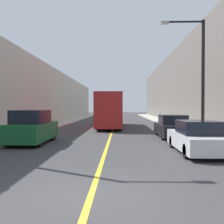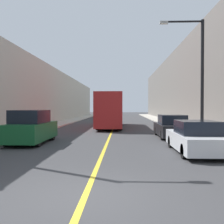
# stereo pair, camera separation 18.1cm
# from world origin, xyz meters

# --- Properties ---
(ground_plane) EXTENTS (200.00, 200.00, 0.00)m
(ground_plane) POSITION_xyz_m (0.00, 0.00, 0.00)
(ground_plane) COLOR #38383A
(sidewalk_left) EXTENTS (2.51, 72.00, 0.13)m
(sidewalk_left) POSITION_xyz_m (-6.78, 30.00, 0.06)
(sidewalk_left) COLOR #B2AA9E
(sidewalk_left) RESTS_ON ground
(sidewalk_right) EXTENTS (2.51, 72.00, 0.13)m
(sidewalk_right) POSITION_xyz_m (6.78, 30.00, 0.06)
(sidewalk_right) COLOR #B2AA9E
(sidewalk_right) RESTS_ON ground
(building_row_left) EXTENTS (4.00, 72.00, 7.31)m
(building_row_left) POSITION_xyz_m (-10.03, 30.00, 3.66)
(building_row_left) COLOR #B7B2A3
(building_row_left) RESTS_ON ground
(building_row_right) EXTENTS (4.00, 72.00, 9.92)m
(building_row_right) POSITION_xyz_m (10.03, 30.00, 4.96)
(building_row_right) COLOR #66605B
(building_row_right) RESTS_ON ground
(road_center_line) EXTENTS (0.16, 72.00, 0.01)m
(road_center_line) POSITION_xyz_m (0.00, 30.00, 0.00)
(road_center_line) COLOR gold
(road_center_line) RESTS_ON ground
(bus) EXTENTS (2.42, 11.34, 3.41)m
(bus) POSITION_xyz_m (-0.30, 21.05, 1.81)
(bus) COLOR #AD1E1E
(bus) RESTS_ON ground
(parked_suv_left) EXTENTS (1.89, 4.56, 1.93)m
(parked_suv_left) POSITION_xyz_m (-4.38, 8.77, 0.89)
(parked_suv_left) COLOR #145128
(parked_suv_left) RESTS_ON ground
(car_right_near) EXTENTS (1.89, 4.74, 1.48)m
(car_right_near) POSITION_xyz_m (4.24, 5.94, 0.67)
(car_right_near) COLOR silver
(car_right_near) RESTS_ON ground
(car_right_mid) EXTENTS (1.88, 4.72, 1.57)m
(car_right_mid) POSITION_xyz_m (4.27, 11.94, 0.71)
(car_right_mid) COLOR black
(car_right_mid) RESTS_ON ground
(street_lamp_right) EXTENTS (2.72, 0.24, 7.34)m
(street_lamp_right) POSITION_xyz_m (5.57, 10.23, 4.35)
(street_lamp_right) COLOR black
(street_lamp_right) RESTS_ON sidewalk_right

